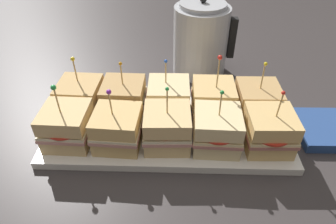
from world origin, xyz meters
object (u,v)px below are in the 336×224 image
object	(u,v)px
sandwich_back_far_left	(81,98)
napkin_stack	(326,129)
sandwich_back_right	(213,100)
sandwich_back_far_right	(257,101)
serving_platter	(168,130)
sandwich_back_left	(124,98)
sandwich_front_left	(117,128)
kettle_steel	(201,39)
sandwich_front_far_left	(67,126)
sandwich_front_far_right	(269,131)
sandwich_front_center	(167,128)
sandwich_front_right	(217,130)
sandwich_back_center	(169,99)

from	to	relation	value
sandwich_back_far_left	napkin_stack	distance (m)	0.60
sandwich_back_right	sandwich_back_far_right	bearing A→B (deg)	0.84
serving_platter	sandwich_back_left	bearing A→B (deg)	154.31
sandwich_back_left	napkin_stack	distance (m)	0.49
sandwich_front_left	napkin_stack	size ratio (longest dim) A/B	1.02
serving_platter	kettle_steel	size ratio (longest dim) A/B	2.42
sandwich_front_left	sandwich_back_far_right	xyz separation A→B (m)	(0.32, 0.11, -0.00)
sandwich_back_far_left	sandwich_front_far_left	bearing A→B (deg)	-91.66
sandwich_front_left	sandwich_front_far_right	bearing A→B (deg)	0.21
sandwich_front_center	sandwich_back_far_left	size ratio (longest dim) A/B	0.99
serving_platter	sandwich_front_far_left	bearing A→B (deg)	-166.31
sandwich_front_far_left	sandwich_front_right	xyz separation A→B (m)	(0.32, -0.00, -0.00)
sandwich_front_left	sandwich_front_right	xyz separation A→B (m)	(0.21, -0.00, 0.00)
sandwich_back_far_right	serving_platter	bearing A→B (deg)	-166.02
sandwich_back_right	kettle_steel	world-z (taller)	kettle_steel
sandwich_front_right	sandwich_back_far_right	xyz separation A→B (m)	(0.11, 0.11, -0.00)
sandwich_front_far_right	sandwich_back_far_left	size ratio (longest dim) A/B	0.99
sandwich_back_left	napkin_stack	xyz separation A→B (m)	(0.49, -0.04, -0.05)
sandwich_front_far_right	sandwich_back_center	bearing A→B (deg)	153.30
sandwich_front_center	sandwich_front_far_right	world-z (taller)	same
sandwich_front_far_right	sandwich_back_left	size ratio (longest dim) A/B	1.03
sandwich_back_far_left	sandwich_back_far_right	size ratio (longest dim) A/B	1.00
sandwich_front_center	sandwich_back_center	size ratio (longest dim) A/B	1.02
sandwich_front_far_right	sandwich_back_right	world-z (taller)	sandwich_back_right
kettle_steel	sandwich_back_left	bearing A→B (deg)	-128.77
sandwich_back_right	napkin_stack	distance (m)	0.28
serving_platter	sandwich_front_far_right	bearing A→B (deg)	-14.08
serving_platter	sandwich_front_far_right	distance (m)	0.23
serving_platter	sandwich_back_far_left	distance (m)	0.23
serving_platter	sandwich_back_right	size ratio (longest dim) A/B	3.38
sandwich_front_far_left	sandwich_front_left	size ratio (longest dim) A/B	1.06
sandwich_back_center	serving_platter	bearing A→B (deg)	-89.64
napkin_stack	sandwich_front_center	bearing A→B (deg)	-170.65
sandwich_front_left	napkin_stack	world-z (taller)	sandwich_front_left
napkin_stack	sandwich_front_far_left	bearing A→B (deg)	-173.96
sandwich_back_left	sandwich_back_right	xyz separation A→B (m)	(0.22, -0.00, 0.00)
sandwich_front_right	sandwich_back_right	bearing A→B (deg)	89.47
serving_platter	sandwich_back_center	xyz separation A→B (m)	(-0.00, 0.06, 0.05)
sandwich_back_center	sandwich_back_right	size ratio (longest dim) A/B	0.87
sandwich_back_left	sandwich_back_center	bearing A→B (deg)	1.26
sandwich_front_left	sandwich_back_center	bearing A→B (deg)	45.93
sandwich_back_right	napkin_stack	xyz separation A→B (m)	(0.27, -0.04, -0.05)
sandwich_front_left	sandwich_front_center	distance (m)	0.11
sandwich_front_left	napkin_stack	distance (m)	0.49
sandwich_front_left	kettle_steel	world-z (taller)	kettle_steel
sandwich_front_far_right	sandwich_back_right	size ratio (longest dim) A/B	0.88
sandwich_back_right	serving_platter	bearing A→B (deg)	-154.24
serving_platter	sandwich_back_far_right	size ratio (longest dim) A/B	3.80
sandwich_back_right	sandwich_back_far_left	bearing A→B (deg)	-179.91
sandwich_front_left	napkin_stack	xyz separation A→B (m)	(0.49, 0.07, -0.05)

